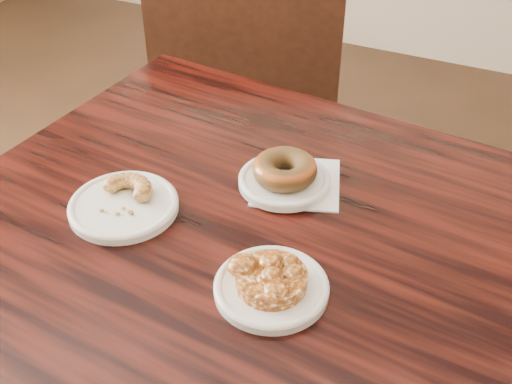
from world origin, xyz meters
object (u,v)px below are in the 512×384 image
at_px(glazed_donut, 285,169).
at_px(cruller_fragment, 122,197).
at_px(chair_far, 254,109).
at_px(apple_fritter, 272,277).
at_px(cafe_table, 227,381).

bearing_deg(glazed_donut, cruller_fragment, -141.59).
height_order(chair_far, apple_fritter, chair_far).
distance_m(cafe_table, cruller_fragment, 0.43).
relative_size(cafe_table, cruller_fragment, 9.13).
relative_size(apple_fritter, cruller_fragment, 1.37).
xyz_separation_m(glazed_donut, cruller_fragment, (-0.21, -0.16, -0.01)).
height_order(cafe_table, apple_fritter, apple_fritter).
bearing_deg(apple_fritter, cafe_table, 146.31).
relative_size(chair_far, cruller_fragment, 9.14).
xyz_separation_m(apple_fritter, cruller_fragment, (-0.28, 0.06, -0.00)).
distance_m(glazed_donut, apple_fritter, 0.24).
relative_size(cafe_table, apple_fritter, 6.69).
bearing_deg(cafe_table, cruller_fragment, -168.39).
xyz_separation_m(chair_far, apple_fritter, (0.45, -0.90, 0.33)).
height_order(cafe_table, cruller_fragment, cruller_fragment).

